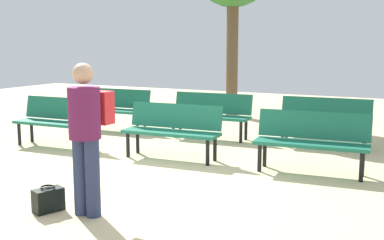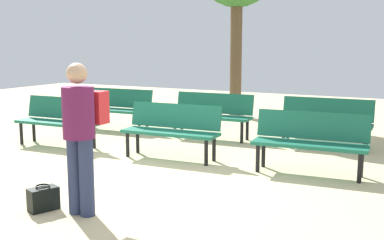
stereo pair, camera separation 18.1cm
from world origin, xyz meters
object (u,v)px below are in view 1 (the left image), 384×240
at_px(bench_r0_c0, 58,119).
at_px(bench_r0_c2, 312,138).
at_px(bench_r0_c1, 173,127).
at_px(handbag, 48,200).
at_px(bench_r1_c2, 325,119).
at_px(bench_r1_c0, 114,107).
at_px(visitor_with_backpack, 87,130).
at_px(bench_r1_c1, 211,112).

distance_m(bench_r0_c0, bench_r0_c2, 4.52).
xyz_separation_m(bench_r0_c1, handbag, (-0.04, -2.81, -0.37)).
height_order(bench_r0_c2, bench_r1_c2, same).
distance_m(bench_r1_c0, handbag, 5.07).
xyz_separation_m(bench_r0_c0, bench_r1_c0, (-0.06, 1.80, 0.00)).
height_order(bench_r0_c0, bench_r1_c0, same).
relative_size(bench_r0_c0, bench_r1_c2, 1.00).
distance_m(bench_r1_c2, visitor_with_backpack, 4.95).
bearing_deg(bench_r1_c1, bench_r0_c1, -88.59).
bearing_deg(handbag, bench_r0_c0, 130.05).
bearing_deg(bench_r1_c2, bench_r1_c0, -179.11).
xyz_separation_m(bench_r0_c1, bench_r1_c2, (2.03, 1.98, 0.00)).
height_order(bench_r1_c1, handbag, bench_r1_c1).
relative_size(bench_r0_c0, bench_r0_c2, 0.99).
height_order(bench_r1_c2, handbag, bench_r1_c2).
xyz_separation_m(bench_r0_c2, handbag, (-2.25, -2.93, -0.37)).
bearing_deg(bench_r1_c1, bench_r0_c0, -141.22).
height_order(bench_r1_c0, handbag, bench_r1_c0).
relative_size(bench_r0_c2, bench_r1_c0, 1.00).
relative_size(bench_r1_c2, visitor_with_backpack, 0.98).
relative_size(bench_r1_c1, bench_r1_c2, 1.00).
distance_m(bench_r1_c1, bench_r1_c2, 2.17).
bearing_deg(bench_r1_c0, bench_r0_c0, -91.57).
xyz_separation_m(bench_r0_c1, bench_r1_c1, (-0.14, 1.80, 0.00)).
distance_m(bench_r1_c1, handbag, 4.63).
bearing_deg(bench_r0_c0, bench_r0_c2, 0.65).
bearing_deg(bench_r1_c0, handbag, -66.07).
relative_size(bench_r0_c0, bench_r0_c1, 1.00).
bearing_deg(bench_r0_c1, bench_r1_c0, 141.21).
bearing_deg(bench_r0_c1, bench_r0_c0, 179.79).
distance_m(bench_r0_c2, bench_r1_c0, 4.83).
xyz_separation_m(bench_r1_c0, handbag, (2.32, -4.49, -0.37)).
bearing_deg(bench_r0_c2, bench_r0_c1, 178.57).
distance_m(bench_r0_c1, bench_r0_c2, 2.21).
bearing_deg(visitor_with_backpack, bench_r0_c0, -42.53).
bearing_deg(bench_r1_c1, visitor_with_backpack, -85.73).
xyz_separation_m(bench_r0_c0, bench_r0_c2, (4.51, 0.24, 0.00)).
height_order(bench_r0_c2, visitor_with_backpack, visitor_with_backpack).
bearing_deg(bench_r0_c2, bench_r1_c1, 139.87).
bearing_deg(bench_r0_c0, bench_r1_c2, 23.58).
distance_m(bench_r1_c2, handbag, 5.23).
relative_size(bench_r0_c2, visitor_with_backpack, 0.99).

